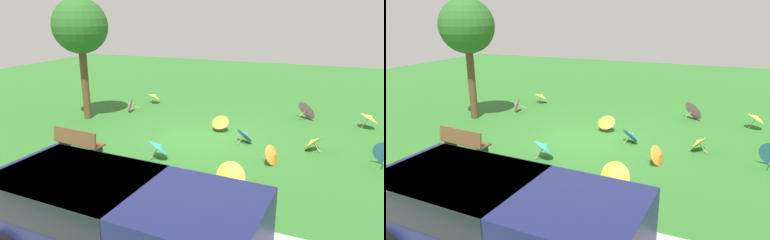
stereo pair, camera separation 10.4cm
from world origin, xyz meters
TOP-DOWN VIEW (x-y plane):
  - ground at (0.00, 0.00)m, footprint 40.00×40.00m
  - van_dark at (-0.93, 6.52)m, footprint 4.67×2.28m
  - park_bench at (2.76, 3.04)m, footprint 1.64×0.62m
  - shade_tree at (5.17, -0.41)m, footprint 2.10×2.10m
  - parasol_pink_0 at (4.13, -1.90)m, footprint 0.66×0.66m
  - parasol_pink_1 at (-3.10, -3.74)m, footprint 1.00×0.98m
  - parasol_orange_0 at (-0.33, -0.89)m, footprint 0.64×0.59m
  - parasol_blue_1 at (-1.48, -0.11)m, footprint 0.79×0.77m
  - parasol_teal_0 at (0.51, 2.19)m, footprint 0.88×0.89m
  - parasol_yellow_0 at (-3.57, -0.22)m, footprint 0.71×0.78m
  - parasol_orange_1 at (-2.65, 1.33)m, footprint 0.61×0.67m
  - parasol_yellow_1 at (-1.97, 3.35)m, footprint 0.81×0.78m
  - parasol_yellow_2 at (-5.34, -3.32)m, footprint 0.77×0.79m
  - parasol_yellow_3 at (3.87, -3.69)m, footprint 0.85×0.84m

SIDE VIEW (x-z plane):
  - ground at x=0.00m, z-range 0.00..0.00m
  - parasol_blue_1 at x=-1.48m, z-range 0.01..0.55m
  - parasol_yellow_0 at x=-3.57m, z-range 0.01..0.58m
  - parasol_orange_1 at x=-2.65m, z-range 0.00..0.59m
  - parasol_pink_0 at x=4.13m, z-range 0.00..0.61m
  - parasol_yellow_3 at x=3.87m, z-range 0.08..0.64m
  - parasol_orange_0 at x=-0.33m, z-range 0.07..0.67m
  - parasol_yellow_1 at x=-1.97m, z-range 0.00..0.77m
  - parasol_teal_0 at x=0.51m, z-range 0.07..0.72m
  - parasol_pink_1 at x=-3.10m, z-range 0.00..0.81m
  - parasol_yellow_2 at x=-5.34m, z-range 0.12..0.78m
  - park_bench at x=2.76m, z-range 0.01..0.92m
  - van_dark at x=-0.93m, z-range 0.15..1.68m
  - shade_tree at x=5.17m, z-range 1.25..5.95m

